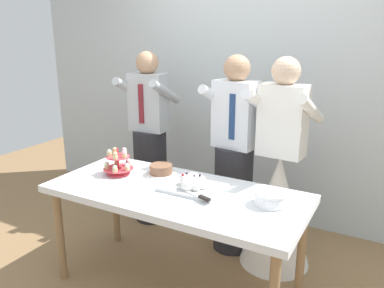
# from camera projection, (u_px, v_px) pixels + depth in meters

# --- Properties ---
(ground_plane) EXTENTS (8.00, 8.00, 0.00)m
(ground_plane) POSITION_uv_depth(u_px,v_px,m) (176.00, 286.00, 2.90)
(ground_plane) COLOR olive
(rear_wall) EXTENTS (5.20, 0.10, 2.90)m
(rear_wall) POSITION_uv_depth(u_px,v_px,m) (253.00, 72.00, 3.72)
(rear_wall) COLOR silver
(rear_wall) RESTS_ON ground_plane
(dessert_table) EXTENTS (1.80, 0.80, 0.78)m
(dessert_table) POSITION_uv_depth(u_px,v_px,m) (175.00, 200.00, 2.70)
(dessert_table) COLOR silver
(dessert_table) RESTS_ON ground_plane
(cupcake_stand) EXTENTS (0.23, 0.23, 0.21)m
(cupcake_stand) POSITION_uv_depth(u_px,v_px,m) (118.00, 163.00, 2.96)
(cupcake_stand) COLOR #D83F4C
(cupcake_stand) RESTS_ON dessert_table
(main_cake_tray) EXTENTS (0.43, 0.34, 0.12)m
(main_cake_tray) POSITION_uv_depth(u_px,v_px,m) (193.00, 184.00, 2.68)
(main_cake_tray) COLOR silver
(main_cake_tray) RESTS_ON dessert_table
(plate_stack) EXTENTS (0.21, 0.20, 0.09)m
(plate_stack) POSITION_uv_depth(u_px,v_px,m) (271.00, 198.00, 2.44)
(plate_stack) COLOR white
(plate_stack) RESTS_ON dessert_table
(round_cake) EXTENTS (0.24, 0.24, 0.08)m
(round_cake) POSITION_uv_depth(u_px,v_px,m) (161.00, 170.00, 2.96)
(round_cake) COLOR white
(round_cake) RESTS_ON dessert_table
(person_groom) EXTENTS (0.52, 0.55, 1.66)m
(person_groom) POSITION_uv_depth(u_px,v_px,m) (234.00, 167.00, 3.22)
(person_groom) COLOR #232328
(person_groom) RESTS_ON ground_plane
(person_bride) EXTENTS (0.56, 0.56, 1.66)m
(person_bride) POSITION_uv_depth(u_px,v_px,m) (278.00, 196.00, 3.05)
(person_bride) COLOR white
(person_bride) RESTS_ON ground_plane
(person_guest) EXTENTS (0.49, 0.52, 1.66)m
(person_guest) POSITION_uv_depth(u_px,v_px,m) (150.00, 148.00, 3.75)
(person_guest) COLOR #232328
(person_guest) RESTS_ON ground_plane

